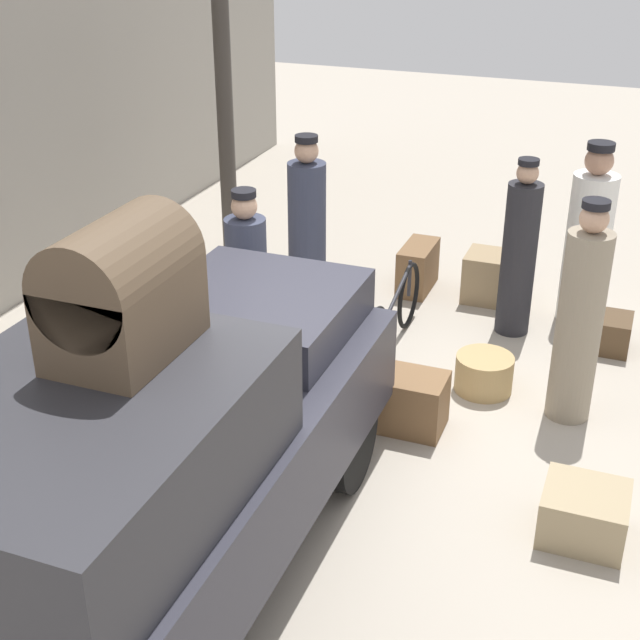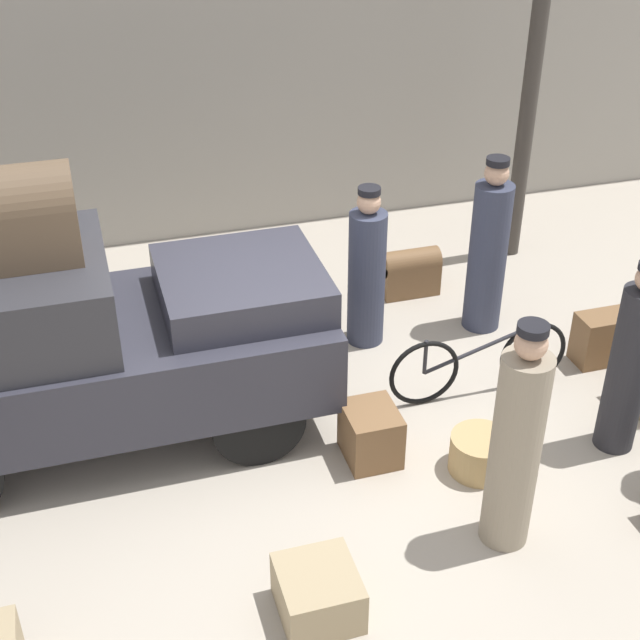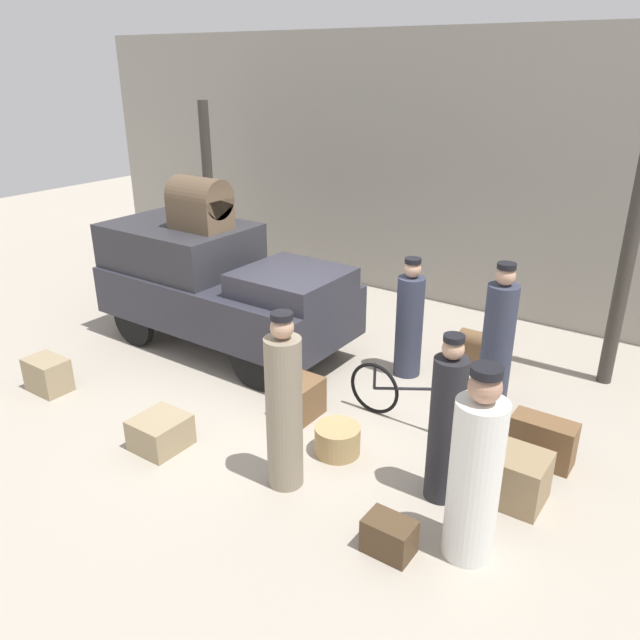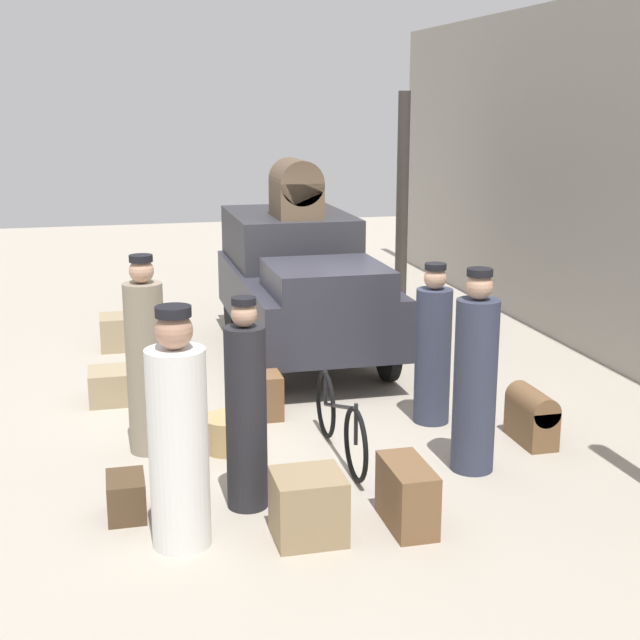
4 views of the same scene
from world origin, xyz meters
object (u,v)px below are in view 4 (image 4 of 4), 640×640
Objects in this scene: porter_standing_middle at (178,440)px; trunk_on_truck_roof at (296,189)px; trunk_large_brown at (115,332)px; trunk_umber_medium at (257,396)px; conductor_in_dark_uniform at (246,412)px; suitcase_small_leather at (308,506)px; wicker_basket at (229,433)px; porter_lifting_near_truck at (475,379)px; suitcase_black_upright at (407,495)px; suitcase_tan_flat at (115,385)px; porter_with_bicycle at (433,351)px; truck at (300,281)px; bicycle at (340,422)px; trunk_wicker_pale at (126,497)px; trunk_barrel_dark at (532,415)px; porter_carrying_trunk at (146,363)px.

trunk_on_truck_roof is at bearing 158.66° from porter_standing_middle.
trunk_umber_medium reaches higher than trunk_large_brown.
conductor_in_dark_uniform reaches higher than suitcase_small_leather.
porter_lifting_near_truck is (0.98, 2.05, 0.68)m from wicker_basket.
trunk_umber_medium reaches higher than wicker_basket.
trunk_on_truck_roof is at bearing 177.31° from suitcase_black_upright.
suitcase_tan_flat is at bearing -130.84° from porter_lifting_near_truck.
suitcase_black_upright is (0.63, 1.14, -0.55)m from conductor_in_dark_uniform.
porter_with_bicycle is 0.95× the size of conductor_in_dark_uniform.
truck reaches higher than trunk_umber_medium.
trunk_on_truck_roof is at bearing 75.61° from trunk_large_brown.
porter_lifting_near_truck is at bearing -3.58° from porter_with_bicycle.
bicycle is 3.18× the size of trunk_large_brown.
trunk_on_truck_roof is (-5.03, 1.96, 1.29)m from porter_standing_middle.
conductor_in_dark_uniform reaches higher than trunk_wicker_pale.
wicker_basket is 0.80× the size of trunk_barrel_dark.
truck is 2.86m from suitcase_tan_flat.
trunk_umber_medium is (-0.54, -1.72, -0.52)m from porter_with_bicycle.
porter_standing_middle is 0.97× the size of porter_carrying_trunk.
trunk_on_truck_roof is at bearing -158.33° from trunk_barrel_dark.
trunk_wicker_pale is at bearing -0.11° from trunk_large_brown.
trunk_barrel_dark is at bearing 43.88° from porter_with_bicycle.
porter_carrying_trunk is 2.81× the size of suitcase_black_upright.
wicker_basket is at bearing 178.86° from conductor_in_dark_uniform.
wicker_basket is (3.04, -1.36, -0.81)m from truck.
trunk_on_truck_roof is at bearing 158.80° from trunk_umber_medium.
porter_carrying_trunk is (0.12, -2.86, 0.11)m from porter_with_bicycle.
porter_with_bicycle is 2.86m from porter_carrying_trunk.
truck is 4.65× the size of trunk_on_truck_roof.
suitcase_black_upright is at bearing -2.69° from trunk_on_truck_roof.
wicker_basket is 0.27× the size of porter_lifting_near_truck.
trunk_wicker_pale is at bearing -27.79° from trunk_on_truck_roof.
porter_lifting_near_truck is at bearing 94.12° from trunk_wicker_pale.
conductor_in_dark_uniform is at bearing -55.03° from porter_with_bicycle.
bicycle is at bearing -92.24° from trunk_barrel_dark.
trunk_wicker_pale is at bearing -85.88° from porter_lifting_near_truck.
suitcase_black_upright reaches higher than suitcase_tan_flat.
porter_with_bicycle is at bearing 15.35° from truck.
trunk_barrel_dark is at bearing 21.67° from trunk_on_truck_roof.
porter_lifting_near_truck is at bearing 134.07° from suitcase_black_upright.
wicker_basket is at bearing 31.44° from suitcase_tan_flat.
conductor_in_dark_uniform is at bearing -17.95° from truck.
wicker_basket is 0.30× the size of porter_with_bicycle.
porter_lifting_near_truck is 3.00m from porter_carrying_trunk.
bicycle is at bearing 24.39° from trunk_umber_medium.
porter_with_bicycle is 2.96× the size of suitcase_tan_flat.
trunk_on_truck_roof reaches higher than bicycle.
porter_with_bicycle is 0.88× the size of porter_carrying_trunk.
trunk_large_brown is 5.91m from suitcase_small_leather.
porter_standing_middle is at bearing -21.34° from trunk_on_truck_roof.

